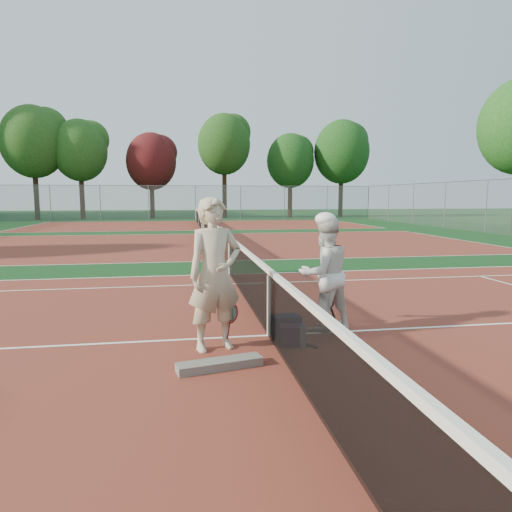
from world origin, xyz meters
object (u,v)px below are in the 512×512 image
Objects in this scene: net_main at (269,302)px; sports_bag_navy at (286,326)px; racket_black_held at (328,309)px; player_a at (215,274)px; player_b at (324,274)px; racket_spare at (292,340)px; racket_red at (231,324)px; water_bottle at (303,337)px; sports_bag_purple at (292,335)px.

net_main is 0.44m from sports_bag_navy.
player_a is at bearing -0.25° from racket_black_held.
player_a is at bearing 4.71° from player_b.
sports_bag_navy reaches higher than racket_spare.
racket_red is at bearing -1.26° from racket_black_held.
player_a is at bearing 66.14° from racket_spare.
player_b is (0.91, 0.18, 0.37)m from net_main.
player_b is 1.17m from racket_spare.
racket_spare is 0.35m from water_bottle.
water_bottle reaches higher than sports_bag_purple.
net_main is 0.80m from water_bottle.
player_b reaches higher than racket_black_held.
racket_spare is at bearing 75.34° from sports_bag_purple.
racket_black_held is at bearing -138.96° from player_b.
player_a is 3.51× the size of racket_red.
racket_red reaches higher than racket_spare.
racket_spare is at bearing -9.36° from player_a.
net_main is at bearing -4.27° from player_b.
water_bottle is (-0.55, -0.80, -0.73)m from player_b.
sports_bag_navy is at bearing 4.53° from racket_black_held.
racket_spare is (0.89, 0.02, -0.28)m from racket_red.
racket_spare is (1.12, 0.16, -1.02)m from player_a.
water_bottle is at bearing 31.30° from racket_black_held.
player_a reaches higher than player_b.
player_a is 1.17× the size of player_b.
net_main is 0.66m from sports_bag_purple.
net_main is at bearing -17.14° from racket_red.
net_main is at bearing 11.78° from racket_spare.
player_b is 3.18× the size of racket_black_held.
player_a is at bearing 165.57° from racket_red.
racket_spare is (0.29, -0.30, -0.49)m from net_main.
racket_black_held is 0.93× the size of racket_spare.
sports_bag_purple is at bearing -19.56° from player_a.
racket_black_held is (1.86, 0.84, -0.75)m from player_a.
sports_bag_navy is at bearing 88.14° from sports_bag_purple.
racket_black_held reaches higher than sports_bag_navy.
net_main is 6.21× the size of player_b.
racket_red is 1.66× the size of sports_bag_purple.
racket_black_held is 1.39× the size of sports_bag_navy.
player_b reaches higher than water_bottle.
sports_bag_purple is (-0.67, -0.68, -0.74)m from player_b.
racket_red is (-1.51, -0.51, -0.59)m from player_b.
racket_spare is 0.28m from sports_bag_navy.
racket_red reaches higher than sports_bag_purple.
racket_black_held is at bearing 19.93° from net_main.
racket_red is 1.78m from racket_black_held.
net_main is 31.01× the size of sports_bag_purple.
racket_red is at bearing 2.95° from player_b.
racket_spare is at bearing -46.18° from net_main.
net_main is at bearing 11.51° from player_a.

